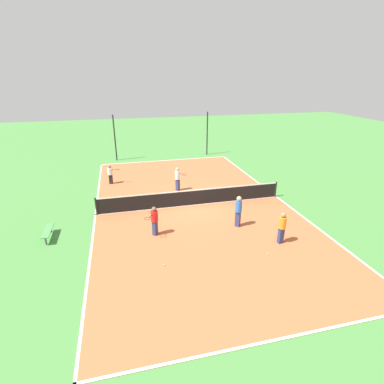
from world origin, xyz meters
TOP-DOWN VIEW (x-y plane):
  - ground_plane at (0.00, 0.00)m, footprint 80.00×80.00m
  - court_surface at (0.00, 0.00)m, footprint 11.82×21.30m
  - tennis_net at (0.00, 0.00)m, footprint 11.62×0.10m
  - bench at (-8.00, -2.19)m, footprint 0.36×1.57m
  - player_coach_red at (-2.74, -3.16)m, footprint 0.86×0.93m
  - player_near_white at (-0.37, 2.68)m, footprint 0.86×0.93m
  - player_far_white at (-4.96, 5.25)m, footprint 0.98×0.50m
  - player_near_blue at (1.73, -3.31)m, footprint 0.51×0.51m
  - player_center_orange at (3.12, -5.42)m, footprint 0.41×0.41m
  - tennis_ball_far_baseline at (-2.70, -5.91)m, footprint 0.07×0.07m
  - tennis_ball_near_net at (-2.98, 6.41)m, footprint 0.07×0.07m
  - tennis_ball_left_sideline at (2.05, -6.22)m, footprint 0.07×0.07m
  - tennis_ball_right_alley at (-1.48, 0.13)m, footprint 0.07×0.07m
  - fence_post_back_left at (-4.48, 11.88)m, footprint 0.12×0.12m
  - fence_post_back_right at (4.48, 11.88)m, footprint 0.12×0.12m

SIDE VIEW (x-z plane):
  - ground_plane at x=0.00m, z-range 0.00..0.00m
  - court_surface at x=0.00m, z-range 0.00..0.02m
  - tennis_ball_far_baseline at x=-2.70m, z-range 0.02..0.09m
  - tennis_ball_near_net at x=-2.98m, z-range 0.02..0.09m
  - tennis_ball_left_sideline at x=2.05m, z-range 0.02..0.09m
  - tennis_ball_right_alley at x=-1.48m, z-range 0.02..0.09m
  - bench at x=-8.00m, z-range 0.16..0.61m
  - tennis_net at x=0.00m, z-range 0.03..1.09m
  - player_far_white at x=-4.96m, z-range 0.11..1.54m
  - player_coach_red at x=-2.74m, z-range 0.13..1.70m
  - player_center_orange at x=3.12m, z-range 0.14..1.77m
  - player_near_white at x=-0.37m, z-range 0.15..1.83m
  - player_near_blue at x=1.73m, z-range 0.15..1.91m
  - fence_post_back_left at x=-4.48m, z-range 0.00..4.25m
  - fence_post_back_right at x=4.48m, z-range 0.00..4.25m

